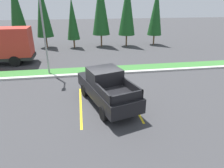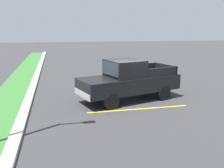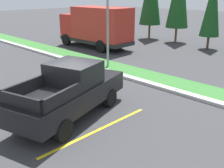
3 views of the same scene
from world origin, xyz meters
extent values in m
plane|color=#38383A|center=(0.00, 0.00, 0.00)|extent=(120.00, 120.00, 0.00)
cube|color=yellow|center=(-1.38, -0.07, 0.00)|extent=(0.12, 4.80, 0.01)
cube|color=yellow|center=(1.72, -0.07, 0.00)|extent=(0.12, 4.80, 0.01)
cube|color=#B2B2AD|center=(0.00, 5.00, 0.07)|extent=(56.00, 0.40, 0.15)
cube|color=#387533|center=(0.00, 6.10, 0.03)|extent=(56.00, 1.80, 0.06)
cylinder|color=black|center=(-1.08, 1.18, 0.38)|extent=(0.48, 0.81, 0.76)
cylinder|color=black|center=(0.55, 1.66, 0.38)|extent=(0.48, 0.81, 0.76)
cylinder|color=black|center=(-0.21, -1.79, 0.38)|extent=(0.48, 0.81, 0.76)
cylinder|color=black|center=(1.42, -1.32, 0.38)|extent=(0.48, 0.81, 0.76)
cube|color=black|center=(0.17, -0.07, 0.88)|extent=(3.28, 5.52, 0.76)
cube|color=black|center=(0.09, 0.22, 1.68)|extent=(2.14, 2.03, 0.84)
cube|color=#2D3842|center=(-0.14, 1.01, 1.73)|extent=(1.57, 0.51, 0.63)
cube|color=black|center=(-0.24, -1.70, 1.48)|extent=(0.63, 1.85, 0.44)
cube|color=black|center=(1.39, -1.22, 1.48)|extent=(0.63, 1.85, 0.44)
cube|color=black|center=(0.83, -2.32, 1.48)|extent=(1.76, 0.60, 0.44)
cube|color=silver|center=(-0.54, 2.38, 0.64)|extent=(1.78, 0.66, 0.28)
cylinder|color=black|center=(-11.67, 8.28, 0.50)|extent=(1.01, 0.34, 1.00)
cylinder|color=black|center=(-11.75, 10.48, 0.50)|extent=(1.01, 0.34, 1.00)
cylinder|color=black|center=(-7.27, 8.44, 0.50)|extent=(1.01, 0.34, 1.00)
cylinder|color=black|center=(-7.35, 10.64, 0.50)|extent=(1.01, 0.34, 1.00)
cube|color=#262626|center=(-9.11, 9.47, 0.65)|extent=(6.88, 2.55, 0.30)
cube|color=#AD231E|center=(-11.66, 9.38, 1.75)|extent=(1.69, 2.36, 1.90)
cube|color=#2D3842|center=(-12.48, 9.35, 2.00)|extent=(0.14, 2.10, 0.90)
cube|color=#B22D23|center=(-8.31, 9.50, 2.10)|extent=(5.09, 2.59, 2.60)
cylinder|color=gray|center=(-3.90, 5.90, 3.30)|extent=(0.14, 0.14, 6.60)
cylinder|color=brown|center=(-8.48, 16.24, 0.73)|extent=(0.20, 0.20, 1.47)
cylinder|color=brown|center=(-5.49, 16.40, 0.71)|extent=(0.20, 0.20, 1.41)
cylinder|color=brown|center=(-1.93, 15.65, 0.55)|extent=(0.20, 0.20, 1.10)
cone|color=#194C1E|center=(-1.93, 15.65, 3.60)|extent=(1.59, 1.59, 5.00)
camera|label=1|loc=(-1.19, -10.35, 5.67)|focal=31.46mm
camera|label=2|loc=(-11.76, 3.62, 3.60)|focal=40.01mm
camera|label=3|loc=(7.82, -5.50, 4.59)|focal=42.23mm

